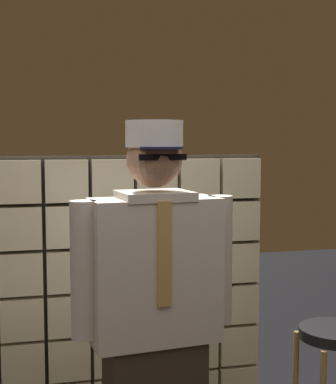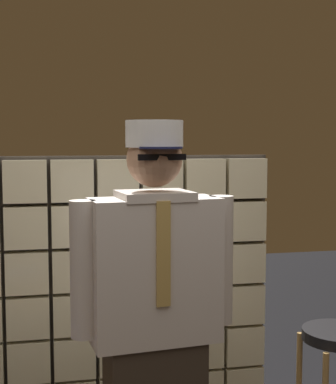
% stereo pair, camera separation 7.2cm
% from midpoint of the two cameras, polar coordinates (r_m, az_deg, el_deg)
% --- Properties ---
extents(glass_block_wall, '(1.85, 0.10, 1.59)m').
position_cam_midpoint_polar(glass_block_wall, '(3.50, -6.03, -9.57)').
color(glass_block_wall, beige).
rests_on(glass_block_wall, ground).
extents(standing_person, '(0.70, 0.32, 1.74)m').
position_cam_midpoint_polar(standing_person, '(2.45, -2.17, -12.81)').
color(standing_person, '#382D23').
rests_on(standing_person, ground).
extents(bar_stool, '(0.34, 0.34, 0.79)m').
position_cam_midpoint_polar(bar_stool, '(2.94, 15.36, -16.50)').
color(bar_stool, black).
rests_on(bar_stool, ground).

